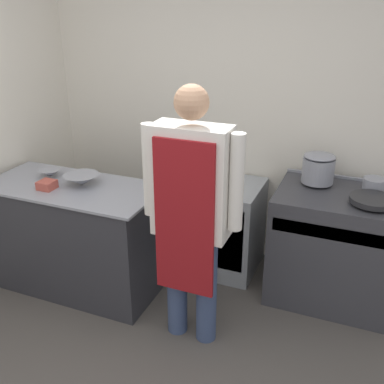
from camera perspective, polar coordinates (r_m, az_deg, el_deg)
name	(u,v)px	position (r m, az deg, el deg)	size (l,w,h in m)	color
wall_back	(225,108)	(3.95, 4.18, 10.56)	(8.00, 0.05, 2.70)	silver
prep_counter	(77,237)	(3.77, -14.40, -5.50)	(1.38, 0.66, 0.89)	#2D2D33
stove	(337,247)	(3.69, 17.89, -6.61)	(0.97, 0.70, 0.91)	#38383D
fridge_unit	(224,226)	(3.93, 4.06, -4.39)	(0.60, 0.59, 0.79)	#93999E
person_cook	(191,205)	(2.83, -0.12, -1.71)	(0.67, 0.24, 1.77)	#38476B
mixing_bowl	(81,180)	(3.56, -13.86, 1.52)	(0.28, 0.28, 0.09)	gray
small_bowl	(50,173)	(3.80, -17.60, 2.31)	(0.18, 0.18, 0.06)	gray
plastic_tub	(47,185)	(3.56, -17.94, 0.86)	(0.12, 0.12, 0.06)	#B24C3F
stock_pot	(318,168)	(3.58, 15.75, 2.98)	(0.24, 0.24, 0.23)	gray
saute_pan	(372,200)	(3.37, 21.94, -0.94)	(0.31, 0.31, 0.04)	#262628
sauce_pot	(374,184)	(3.59, 22.13, 0.93)	(0.17, 0.17, 0.09)	gray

